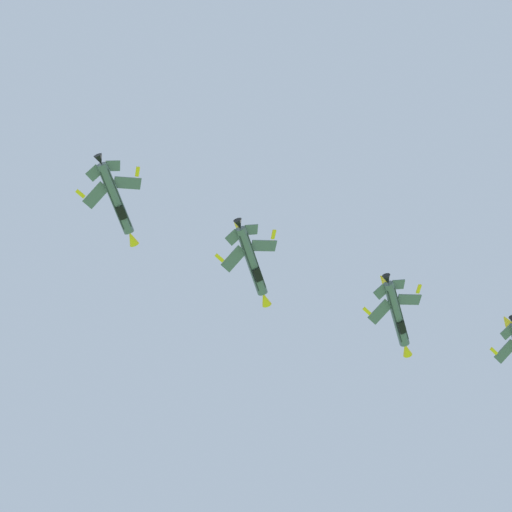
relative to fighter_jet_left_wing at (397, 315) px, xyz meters
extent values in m
cube|color=#4C5666|center=(12.83, 17.08, 2.38)|extent=(4.41, 2.91, 1.53)
cube|color=yellow|center=(11.12, 15.56, 1.71)|extent=(1.01, 1.70, 0.41)
cube|color=#4C5666|center=(14.53, 13.99, 2.81)|extent=(2.39, 2.03, 0.85)
cube|color=yellow|center=(15.32, 14.47, 5.01)|extent=(1.55, 2.76, 2.53)
cylinder|color=#4C5666|center=(0.06, -0.28, 0.00)|extent=(4.25, 12.08, 1.70)
cube|color=#232833|center=(0.19, -0.25, -0.45)|extent=(3.64, 10.17, 0.79)
cone|color=yellow|center=(-1.48, 6.71, 0.00)|extent=(2.05, 2.68, 1.56)
cone|color=black|center=(1.52, -6.87, 0.00)|extent=(1.67, 1.86, 1.36)
ellipsoid|color=#192333|center=(-0.68, 2.26, 0.61)|extent=(2.02, 3.42, 1.36)
cube|color=black|center=(-0.18, 1.88, -0.78)|extent=(1.74, 2.43, 1.11)
cube|color=#4C5666|center=(-1.99, -2.49, -0.82)|extent=(4.45, 2.92, 1.37)
cube|color=yellow|center=(-3.72, -4.01, -1.41)|extent=(1.01, 1.70, 0.39)
cube|color=#4C5666|center=(2.90, -1.40, 0.65)|extent=(4.34, 4.10, 1.37)
cube|color=yellow|center=(5.11, -2.06, 1.24)|extent=(1.50, 1.61, 0.39)
cube|color=#4C5666|center=(-0.26, -5.57, -0.43)|extent=(2.41, 2.03, 0.77)
cube|color=#4C5666|center=(2.59, -4.94, 0.42)|extent=(2.74, 2.62, 0.77)
cube|color=yellow|center=(0.60, -5.07, 1.73)|extent=(1.46, 2.74, 2.55)
cylinder|color=#4C5666|center=(-15.73, -20.68, -0.41)|extent=(4.25, 12.08, 1.70)
cube|color=#232833|center=(-15.58, -20.64, -0.85)|extent=(3.64, 10.17, 0.85)
cone|color=yellow|center=(-17.27, -13.70, -0.41)|extent=(2.05, 2.68, 1.56)
cone|color=black|center=(-14.27, -27.27, -0.41)|extent=(1.67, 1.86, 1.36)
ellipsoid|color=#192333|center=(-16.50, -18.15, 0.19)|extent=(2.06, 3.43, 1.40)
cube|color=black|center=(-15.93, -18.51, -1.18)|extent=(1.76, 2.43, 1.15)
cube|color=#4C5666|center=(-17.74, -22.88, -1.35)|extent=(4.39, 2.91, 1.57)
cube|color=yellow|center=(-19.43, -24.40, -2.04)|extent=(1.01, 1.70, 0.41)
cube|color=#4C5666|center=(-12.92, -21.81, 0.36)|extent=(4.30, 4.06, 1.57)
cube|color=yellow|center=(-10.74, -22.48, 1.05)|extent=(1.50, 1.61, 0.41)
cube|color=#4C5666|center=(-16.03, -25.97, -0.91)|extent=(2.38, 2.03, 0.87)
cube|color=#4C5666|center=(-13.22, -25.35, 0.09)|extent=(2.72, 2.61, 0.87)
cube|color=yellow|center=(-15.27, -25.49, 1.30)|extent=(1.58, 2.76, 2.52)
cylinder|color=#4C5666|center=(-29.45, -39.65, 2.05)|extent=(4.25, 12.08, 1.70)
cube|color=#232833|center=(-29.33, -39.62, 1.60)|extent=(3.64, 10.17, 0.78)
cone|color=yellow|center=(-31.00, -32.67, 2.05)|extent=(2.05, 2.68, 1.56)
cone|color=black|center=(-27.99, -46.24, 2.05)|extent=(1.67, 1.86, 1.36)
ellipsoid|color=#192333|center=(-30.19, -37.11, 2.67)|extent=(2.02, 3.42, 1.36)
cube|color=black|center=(-29.71, -37.49, 1.28)|extent=(1.73, 2.43, 1.11)
cube|color=#4C5666|center=(-31.51, -41.86, 1.26)|extent=(4.46, 2.93, 1.34)
cube|color=yellow|center=(-33.24, -43.39, 0.69)|extent=(1.01, 1.70, 0.38)
cube|color=#4C5666|center=(-26.61, -40.78, 2.68)|extent=(4.35, 4.10, 1.34)
cube|color=yellow|center=(-24.39, -41.43, 3.25)|extent=(1.50, 1.61, 0.38)
cube|color=#4C5666|center=(-29.78, -44.94, 1.64)|extent=(2.41, 2.03, 0.75)
cube|color=#4C5666|center=(-26.92, -44.31, 2.47)|extent=(2.74, 2.62, 0.75)
cube|color=yellow|center=(-28.90, -44.44, 3.80)|extent=(1.44, 2.73, 2.56)
camera|label=1|loc=(15.70, -74.75, -123.57)|focal=61.10mm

